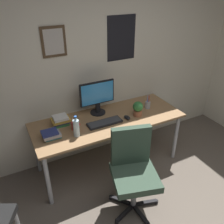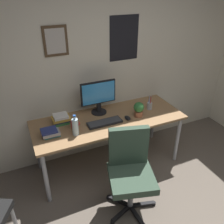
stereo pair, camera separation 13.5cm
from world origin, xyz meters
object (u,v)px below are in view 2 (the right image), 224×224
(book_stack_right, at_px, (61,119))
(monitor, at_px, (98,96))
(computer_mouse, at_px, (128,118))
(potted_plant, at_px, (139,109))
(book_stack_left, at_px, (51,133))
(keyboard, at_px, (105,122))
(pen_cup, at_px, (149,105))
(coffee_mug_near, at_px, (74,125))
(office_chair, at_px, (130,168))
(water_bottle, at_px, (75,127))

(book_stack_right, bearing_deg, monitor, 7.06)
(computer_mouse, distance_m, book_stack_right, 0.82)
(potted_plant, distance_m, book_stack_left, 1.11)
(potted_plant, bearing_deg, keyboard, 178.16)
(keyboard, height_order, pen_cup, pen_cup)
(keyboard, relative_size, book_stack_right, 1.91)
(monitor, distance_m, potted_plant, 0.54)
(coffee_mug_near, relative_size, book_stack_left, 0.54)
(computer_mouse, relative_size, book_stack_right, 0.49)
(coffee_mug_near, bearing_deg, potted_plant, -4.25)
(coffee_mug_near, xyz_separation_m, book_stack_right, (-0.11, 0.17, 0.01))
(office_chair, relative_size, computer_mouse, 8.64)
(office_chair, bearing_deg, monitor, 89.48)
(potted_plant, distance_m, book_stack_right, 0.97)
(computer_mouse, height_order, water_bottle, water_bottle)
(book_stack_left, relative_size, book_stack_right, 0.89)
(potted_plant, bearing_deg, book_stack_left, 179.26)
(coffee_mug_near, bearing_deg, book_stack_left, -170.74)
(potted_plant, relative_size, pen_cup, 0.98)
(coffee_mug_near, bearing_deg, water_bottle, -100.35)
(monitor, relative_size, book_stack_right, 2.05)
(book_stack_left, bearing_deg, pen_cup, 3.85)
(office_chair, relative_size, monitor, 2.07)
(computer_mouse, relative_size, coffee_mug_near, 1.01)
(book_stack_right, bearing_deg, potted_plant, -14.00)
(computer_mouse, xyz_separation_m, book_stack_left, (-0.95, 0.03, 0.02))
(book_stack_right, bearing_deg, pen_cup, -6.31)
(monitor, height_order, water_bottle, monitor)
(computer_mouse, bearing_deg, coffee_mug_near, 173.79)
(monitor, distance_m, computer_mouse, 0.46)
(computer_mouse, bearing_deg, office_chair, -114.36)
(book_stack_left, bearing_deg, coffee_mug_near, 9.26)
(monitor, bearing_deg, coffee_mug_near, -149.41)
(pen_cup, bearing_deg, potted_plant, -155.50)
(monitor, xyz_separation_m, computer_mouse, (0.26, -0.31, -0.22))
(keyboard, bearing_deg, office_chair, -87.56)
(coffee_mug_near, height_order, pen_cup, pen_cup)
(office_chair, height_order, monitor, monitor)
(office_chair, relative_size, keyboard, 2.21)
(water_bottle, bearing_deg, keyboard, 12.68)
(office_chair, height_order, potted_plant, office_chair)
(potted_plant, bearing_deg, office_chair, -125.18)
(office_chair, distance_m, book_stack_left, 0.96)
(coffee_mug_near, bearing_deg, pen_cup, 2.36)
(computer_mouse, distance_m, book_stack_left, 0.95)
(keyboard, bearing_deg, water_bottle, -167.32)
(monitor, xyz_separation_m, book_stack_right, (-0.51, -0.06, -0.18))
(keyboard, relative_size, water_bottle, 1.70)
(potted_plant, height_order, pen_cup, pen_cup)
(keyboard, distance_m, potted_plant, 0.47)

